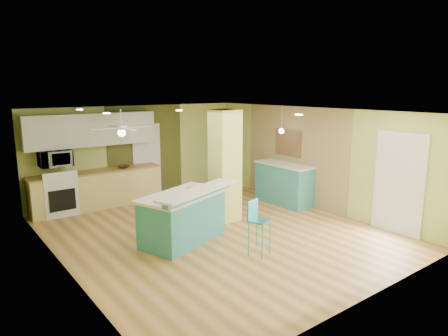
{
  "coord_description": "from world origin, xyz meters",
  "views": [
    {
      "loc": [
        -4.64,
        -6.43,
        2.96
      ],
      "look_at": [
        0.55,
        0.4,
        1.23
      ],
      "focal_mm": 32.0,
      "sensor_mm": 36.0,
      "label": 1
    }
  ],
  "objects_px": {
    "bar_stool": "(257,218)",
    "side_counter": "(284,183)",
    "peninsula": "(184,216)",
    "canister": "(190,190)",
    "fruit_bowl": "(123,167)"
  },
  "relations": [
    {
      "from": "fruit_bowl",
      "to": "peninsula",
      "type": "bearing_deg",
      "value": -92.61
    },
    {
      "from": "bar_stool",
      "to": "peninsula",
      "type": "bearing_deg",
      "value": 100.48
    },
    {
      "from": "peninsula",
      "to": "fruit_bowl",
      "type": "relative_size",
      "value": 7.51
    },
    {
      "from": "bar_stool",
      "to": "canister",
      "type": "xyz_separation_m",
      "value": [
        -0.58,
        1.27,
        0.36
      ]
    },
    {
      "from": "side_counter",
      "to": "fruit_bowl",
      "type": "distance_m",
      "value": 4.18
    },
    {
      "from": "peninsula",
      "to": "side_counter",
      "type": "height_order",
      "value": "peninsula"
    },
    {
      "from": "bar_stool",
      "to": "side_counter",
      "type": "bearing_deg",
      "value": 18.19
    },
    {
      "from": "peninsula",
      "to": "fruit_bowl",
      "type": "distance_m",
      "value": 3.2
    },
    {
      "from": "bar_stool",
      "to": "fruit_bowl",
      "type": "xyz_separation_m",
      "value": [
        -0.56,
        4.49,
        0.3
      ]
    },
    {
      "from": "bar_stool",
      "to": "side_counter",
      "type": "distance_m",
      "value": 3.42
    },
    {
      "from": "canister",
      "to": "fruit_bowl",
      "type": "bearing_deg",
      "value": 89.66
    },
    {
      "from": "bar_stool",
      "to": "canister",
      "type": "relative_size",
      "value": 6.66
    },
    {
      "from": "side_counter",
      "to": "fruit_bowl",
      "type": "bearing_deg",
      "value": 143.32
    },
    {
      "from": "peninsula",
      "to": "canister",
      "type": "xyz_separation_m",
      "value": [
        0.13,
        -0.05,
        0.52
      ]
    },
    {
      "from": "fruit_bowl",
      "to": "canister",
      "type": "xyz_separation_m",
      "value": [
        -0.02,
        -3.22,
        0.05
      ]
    }
  ]
}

